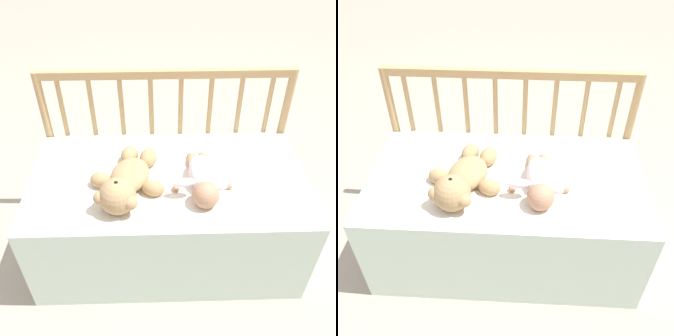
# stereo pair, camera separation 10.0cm
# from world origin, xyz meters

# --- Properties ---
(ground_plane) EXTENTS (12.00, 12.00, 0.00)m
(ground_plane) POSITION_xyz_m (0.00, 0.00, 0.00)
(ground_plane) COLOR tan
(crib_mattress) EXTENTS (1.16, 0.61, 0.46)m
(crib_mattress) POSITION_xyz_m (0.00, 0.00, 0.23)
(crib_mattress) COLOR silver
(crib_mattress) RESTS_ON ground_plane
(crib_rail) EXTENTS (1.16, 0.04, 0.78)m
(crib_rail) POSITION_xyz_m (0.00, 0.33, 0.55)
(crib_rail) COLOR tan
(crib_rail) RESTS_ON ground_plane
(blanket) EXTENTS (0.77, 0.51, 0.01)m
(blanket) POSITION_xyz_m (-0.03, -0.03, 0.46)
(blanket) COLOR silver
(blanket) RESTS_ON crib_mattress
(teddy_bear) EXTENTS (0.31, 0.42, 0.14)m
(teddy_bear) POSITION_xyz_m (-0.17, -0.08, 0.51)
(teddy_bear) COLOR tan
(teddy_bear) RESTS_ON crib_mattress
(baby) EXTENTS (0.25, 0.35, 0.10)m
(baby) POSITION_xyz_m (0.14, -0.06, 0.50)
(baby) COLOR white
(baby) RESTS_ON crib_mattress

